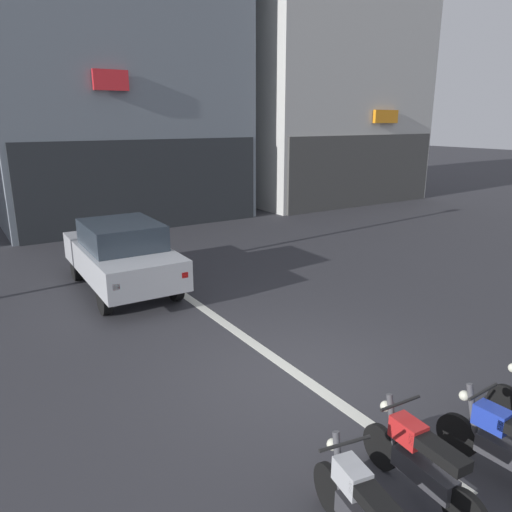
# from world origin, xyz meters

# --- Properties ---
(ground_plane) EXTENTS (120.00, 120.00, 0.00)m
(ground_plane) POSITION_xyz_m (0.00, 0.00, 0.00)
(ground_plane) COLOR #333338
(lane_centre_line) EXTENTS (0.20, 18.00, 0.01)m
(lane_centre_line) POSITION_xyz_m (0.00, 6.00, 0.00)
(lane_centre_line) COLOR silver
(lane_centre_line) RESTS_ON ground
(car_silver_crossing_near) EXTENTS (1.84, 4.14, 1.64)m
(car_silver_crossing_near) POSITION_xyz_m (-1.03, 5.39, 0.89)
(car_silver_crossing_near) COLOR black
(car_silver_crossing_near) RESTS_ON ground
(motorcycle_red_row_left_mid) EXTENTS (0.55, 1.67, 0.98)m
(motorcycle_red_row_left_mid) POSITION_xyz_m (-0.51, -2.68, 0.46)
(motorcycle_red_row_left_mid) COLOR black
(motorcycle_red_row_left_mid) RESTS_ON ground
(motorcycle_blue_row_centre) EXTENTS (0.55, 1.67, 0.98)m
(motorcycle_blue_row_centre) POSITION_xyz_m (0.48, -3.02, 0.46)
(motorcycle_blue_row_centre) COLOR black
(motorcycle_blue_row_centre) RESTS_ON ground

